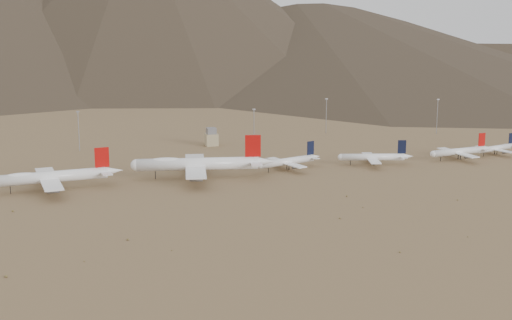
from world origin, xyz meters
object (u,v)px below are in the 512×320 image
object	(u,v)px
narrowbody_a	(289,161)
control_tower	(211,138)
widebody_centre	(51,177)
widebody_east	(198,164)
narrowbody_b	(374,157)

from	to	relation	value
narrowbody_a	control_tower	xyz separation A→B (m)	(-25.45, 82.59, 0.57)
widebody_centre	narrowbody_a	bearing A→B (deg)	-0.63
narrowbody_a	control_tower	size ratio (longest dim) A/B	3.58
widebody_east	narrowbody_a	world-z (taller)	widebody_east
narrowbody_a	narrowbody_b	size ratio (longest dim) A/B	0.99
narrowbody_a	widebody_centre	bearing A→B (deg)	166.90
widebody_centre	narrowbody_a	xyz separation A→B (m)	(129.66, 10.03, -2.14)
narrowbody_a	narrowbody_b	xyz separation A→B (m)	(51.86, -3.59, 0.01)
widebody_centre	control_tower	distance (m)	139.43
widebody_centre	control_tower	size ratio (longest dim) A/B	5.61
widebody_east	control_tower	distance (m)	93.33
widebody_east	control_tower	bearing A→B (deg)	83.48
control_tower	narrowbody_a	bearing A→B (deg)	-72.87
widebody_centre	widebody_east	xyz separation A→B (m)	(76.07, 3.67, 1.08)
widebody_east	narrowbody_b	xyz separation A→B (m)	(105.45, 2.76, -3.22)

